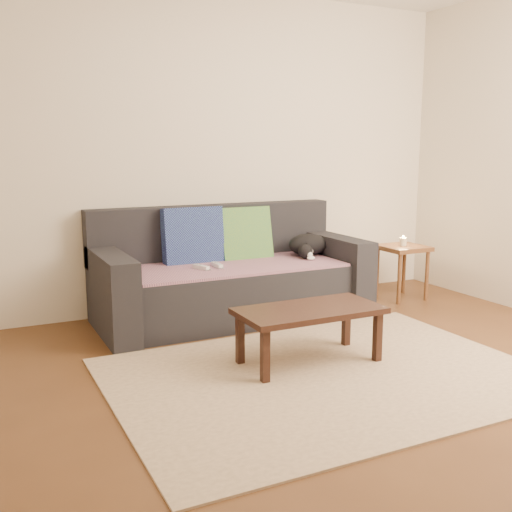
# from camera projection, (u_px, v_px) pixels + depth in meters

# --- Properties ---
(ground) EXTENTS (4.50, 4.50, 0.00)m
(ground) POSITION_uv_depth(u_px,v_px,m) (341.00, 385.00, 3.41)
(ground) COLOR brown
(ground) RESTS_ON ground
(back_wall) EXTENTS (4.50, 0.04, 2.60)m
(back_wall) POSITION_uv_depth(u_px,v_px,m) (208.00, 152.00, 4.95)
(back_wall) COLOR beige
(back_wall) RESTS_ON ground
(sofa) EXTENTS (2.10, 0.94, 0.87)m
(sofa) POSITION_uv_depth(u_px,v_px,m) (230.00, 279.00, 4.75)
(sofa) COLOR #232328
(sofa) RESTS_ON ground
(throw_blanket) EXTENTS (1.66, 0.74, 0.02)m
(throw_blanket) POSITION_uv_depth(u_px,v_px,m) (234.00, 266.00, 4.64)
(throw_blanket) COLOR #4D2D54
(throw_blanket) RESTS_ON sofa
(cushion_navy) EXTENTS (0.48, 0.18, 0.49)m
(cushion_navy) POSITION_uv_depth(u_px,v_px,m) (193.00, 238.00, 4.73)
(cushion_navy) COLOR #14124E
(cushion_navy) RESTS_ON throw_blanket
(cushion_green) EXTENTS (0.44, 0.20, 0.45)m
(cushion_green) POSITION_uv_depth(u_px,v_px,m) (245.00, 234.00, 4.93)
(cushion_green) COLOR #0E5C55
(cushion_green) RESTS_ON throw_blanket
(cat) EXTENTS (0.43, 0.40, 0.18)m
(cat) POSITION_uv_depth(u_px,v_px,m) (308.00, 245.00, 5.02)
(cat) COLOR black
(cat) RESTS_ON throw_blanket
(wii_remote_a) EXTENTS (0.04, 0.15, 0.03)m
(wii_remote_a) POSITION_uv_depth(u_px,v_px,m) (217.00, 265.00, 4.55)
(wii_remote_a) COLOR white
(wii_remote_a) RESTS_ON throw_blanket
(wii_remote_b) EXTENTS (0.09, 0.15, 0.03)m
(wii_remote_b) POSITION_uv_depth(u_px,v_px,m) (201.00, 267.00, 4.47)
(wii_remote_b) COLOR white
(wii_remote_b) RESTS_ON throw_blanket
(side_table) EXTENTS (0.38, 0.38, 0.48)m
(side_table) POSITION_uv_depth(u_px,v_px,m) (403.00, 255.00, 5.31)
(side_table) COLOR brown
(side_table) RESTS_ON ground
(candle) EXTENTS (0.06, 0.06, 0.09)m
(candle) POSITION_uv_depth(u_px,v_px,m) (403.00, 242.00, 5.29)
(candle) COLOR beige
(candle) RESTS_ON side_table
(rug) EXTENTS (2.50, 1.80, 0.01)m
(rug) POSITION_uv_depth(u_px,v_px,m) (326.00, 375.00, 3.55)
(rug) COLOR tan
(rug) RESTS_ON ground
(coffee_table) EXTENTS (0.90, 0.45, 0.36)m
(coffee_table) POSITION_uv_depth(u_px,v_px,m) (310.00, 315.00, 3.70)
(coffee_table) COLOR black
(coffee_table) RESTS_ON rug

